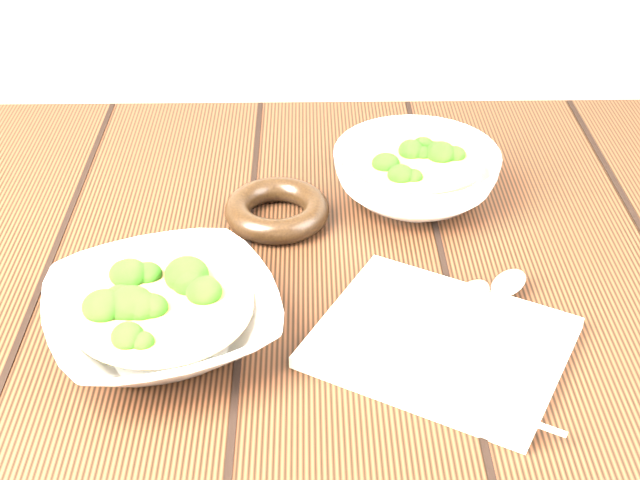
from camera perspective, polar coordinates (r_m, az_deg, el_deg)
table at (r=0.96m, az=-3.26°, el=-8.25°), size 1.20×0.80×0.75m
soup_bowl_front at (r=0.81m, az=-10.02°, el=-4.80°), size 0.26×0.26×0.06m
soup_bowl_back at (r=1.00m, az=6.14°, el=4.25°), size 0.24×0.24×0.07m
trivet at (r=0.96m, az=-2.77°, el=1.93°), size 0.11×0.11×0.03m
napkin at (r=0.81m, az=7.71°, el=-6.51°), size 0.27×0.25×0.01m
spoon_left at (r=0.83m, az=8.47°, el=-4.57°), size 0.12×0.15×0.01m
spoon_right at (r=0.85m, az=10.94°, el=-3.84°), size 0.12×0.15×0.01m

